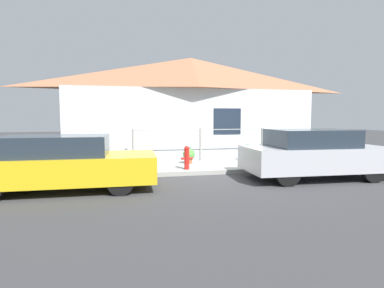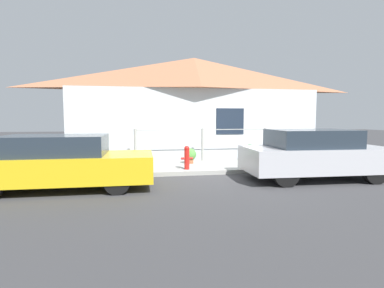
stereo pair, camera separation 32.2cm
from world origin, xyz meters
name	(u,v)px [view 2 (the right image)]	position (x,y,z in m)	size (l,w,h in m)	color
ground_plane	(217,175)	(0.00, 0.00, 0.00)	(60.00, 60.00, 0.00)	#38383A
sidewalk	(209,167)	(0.00, 1.13, 0.06)	(24.00, 2.25, 0.13)	#9E9E99
house	(195,79)	(0.00, 3.74, 3.26)	(10.15, 2.23, 4.13)	silver
fence	(203,143)	(0.00, 2.10, 0.77)	(4.90, 0.10, 1.17)	#999993
car_left	(61,162)	(-4.08, -1.09, 0.64)	(4.18, 1.71, 1.28)	gold
car_right	(315,154)	(2.44, -1.09, 0.69)	(3.94, 1.85, 1.36)	#B7B7BC
fire_hydrant	(187,157)	(-0.86, 0.37, 0.50)	(0.36, 0.16, 0.72)	red
potted_plant_near_hydrant	(190,155)	(-0.56, 1.51, 0.42)	(0.41, 0.41, 0.52)	#9E5638
potted_plant_by_fence	(90,155)	(-3.81, 1.35, 0.52)	(0.53, 0.53, 0.67)	#9E5638
potted_plant_corner	(250,151)	(1.68, 1.79, 0.46)	(0.46, 0.46, 0.60)	slate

